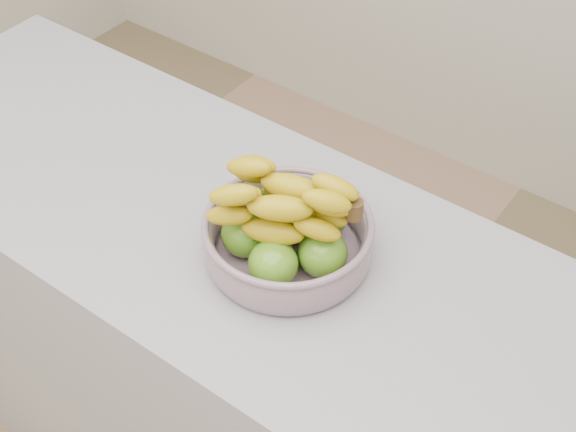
% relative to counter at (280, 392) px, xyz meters
% --- Properties ---
extents(counter, '(2.00, 0.60, 0.90)m').
position_rel_counter_xyz_m(counter, '(0.00, 0.00, 0.00)').
color(counter, '#A6A5AD').
rests_on(counter, ground).
extents(fruit_bowl, '(0.30, 0.30, 0.19)m').
position_rel_counter_xyz_m(fruit_bowl, '(0.02, -0.00, 0.51)').
color(fruit_bowl, '#93A2B1').
rests_on(fruit_bowl, counter).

